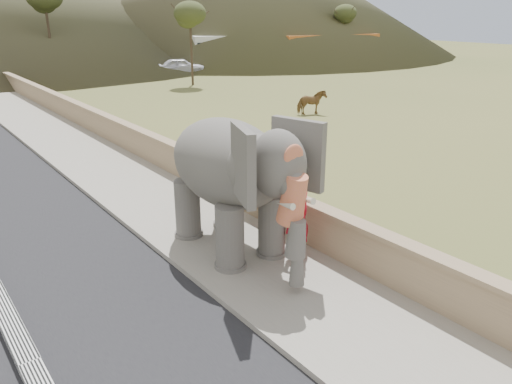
% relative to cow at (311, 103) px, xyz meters
% --- Properties ---
extents(ground, '(160.00, 160.00, 0.00)m').
position_rel_cow_xyz_m(ground, '(-12.94, -13.17, -0.67)').
color(ground, olive).
rests_on(ground, ground).
extents(walkway, '(3.00, 120.00, 0.15)m').
position_rel_cow_xyz_m(walkway, '(-12.94, -3.17, -0.60)').
color(walkway, '#9E9687').
rests_on(walkway, ground).
extents(parapet, '(0.30, 120.00, 1.10)m').
position_rel_cow_xyz_m(parapet, '(-11.29, -3.17, -0.12)').
color(parapet, tan).
rests_on(parapet, ground).
extents(cow, '(1.72, 1.13, 1.34)m').
position_rel_cow_xyz_m(cow, '(0.00, 0.00, 0.00)').
color(cow, brown).
rests_on(cow, ground).
extents(distant_car, '(4.56, 3.13, 1.44)m').
position_rel_cow_xyz_m(distant_car, '(3.12, 20.42, 0.05)').
color(distant_car, silver).
rests_on(distant_car, ground).
extents(bus_white, '(11.25, 5.59, 3.10)m').
position_rel_cow_xyz_m(bus_white, '(11.40, 21.99, 0.88)').
color(bus_white, white).
rests_on(bus_white, ground).
extents(bus_orange, '(11.27, 4.44, 3.10)m').
position_rel_cow_xyz_m(bus_orange, '(19.12, 18.04, 0.88)').
color(bus_orange, '#C06122').
rests_on(bus_orange, ground).
extents(elephant_and_man, '(2.52, 4.56, 3.24)m').
position_rel_cow_xyz_m(elephant_and_man, '(-12.93, -11.06, 1.09)').
color(elephant_and_man, slate).
rests_on(elephant_and_man, ground).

